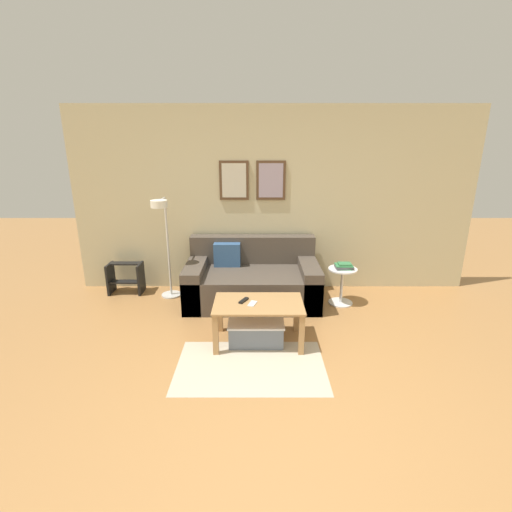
{
  "coord_description": "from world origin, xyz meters",
  "views": [
    {
      "loc": [
        -0.25,
        -2.3,
        2.08
      ],
      "look_at": [
        -0.26,
        1.66,
        0.85
      ],
      "focal_mm": 26.0,
      "sensor_mm": 36.0,
      "label": 1
    }
  ],
  "objects_px": {
    "step_stool": "(127,277)",
    "cell_phone": "(253,304)",
    "coffee_table": "(259,310)",
    "couch": "(253,280)",
    "book_stack": "(345,266)",
    "remote_control": "(245,300)",
    "storage_bin": "(257,330)",
    "floor_lamp": "(165,234)",
    "side_table": "(343,283)"
  },
  "relations": [
    {
      "from": "side_table",
      "to": "remote_control",
      "type": "bearing_deg",
      "value": -142.78
    },
    {
      "from": "remote_control",
      "to": "cell_phone",
      "type": "distance_m",
      "value": 0.11
    },
    {
      "from": "cell_phone",
      "to": "step_stool",
      "type": "distance_m",
      "value": 2.3
    },
    {
      "from": "remote_control",
      "to": "coffee_table",
      "type": "bearing_deg",
      "value": 14.91
    },
    {
      "from": "step_stool",
      "to": "cell_phone",
      "type": "bearing_deg",
      "value": -37.52
    },
    {
      "from": "side_table",
      "to": "storage_bin",
      "type": "bearing_deg",
      "value": -139.17
    },
    {
      "from": "storage_bin",
      "to": "side_table",
      "type": "relative_size",
      "value": 1.21
    },
    {
      "from": "couch",
      "to": "book_stack",
      "type": "bearing_deg",
      "value": -5.5
    },
    {
      "from": "couch",
      "to": "remote_control",
      "type": "relative_size",
      "value": 11.59
    },
    {
      "from": "floor_lamp",
      "to": "remote_control",
      "type": "height_order",
      "value": "floor_lamp"
    },
    {
      "from": "coffee_table",
      "to": "cell_phone",
      "type": "bearing_deg",
      "value": -155.39
    },
    {
      "from": "coffee_table",
      "to": "side_table",
      "type": "distance_m",
      "value": 1.49
    },
    {
      "from": "floor_lamp",
      "to": "step_stool",
      "type": "distance_m",
      "value": 1.0
    },
    {
      "from": "couch",
      "to": "side_table",
      "type": "xyz_separation_m",
      "value": [
        1.19,
        -0.11,
        0.01
      ]
    },
    {
      "from": "side_table",
      "to": "book_stack",
      "type": "relative_size",
      "value": 2.1
    },
    {
      "from": "coffee_table",
      "to": "book_stack",
      "type": "bearing_deg",
      "value": 41.55
    },
    {
      "from": "storage_bin",
      "to": "couch",
      "type": "bearing_deg",
      "value": 92.81
    },
    {
      "from": "couch",
      "to": "step_stool",
      "type": "bearing_deg",
      "value": 171.99
    },
    {
      "from": "storage_bin",
      "to": "remote_control",
      "type": "relative_size",
      "value": 3.95
    },
    {
      "from": "side_table",
      "to": "step_stool",
      "type": "bearing_deg",
      "value": 173.01
    },
    {
      "from": "floor_lamp",
      "to": "cell_phone",
      "type": "relative_size",
      "value": 9.93
    },
    {
      "from": "side_table",
      "to": "remote_control",
      "type": "distance_m",
      "value": 1.6
    },
    {
      "from": "couch",
      "to": "coffee_table",
      "type": "distance_m",
      "value": 1.12
    },
    {
      "from": "remote_control",
      "to": "book_stack",
      "type": "bearing_deg",
      "value": 65.13
    },
    {
      "from": "remote_control",
      "to": "storage_bin",
      "type": "bearing_deg",
      "value": 20.01
    },
    {
      "from": "book_stack",
      "to": "cell_phone",
      "type": "distance_m",
      "value": 1.57
    },
    {
      "from": "book_stack",
      "to": "remote_control",
      "type": "distance_m",
      "value": 1.6
    },
    {
      "from": "coffee_table",
      "to": "side_table",
      "type": "height_order",
      "value": "side_table"
    },
    {
      "from": "storage_bin",
      "to": "book_stack",
      "type": "xyz_separation_m",
      "value": [
        1.15,
        0.98,
        0.4
      ]
    },
    {
      "from": "book_stack",
      "to": "step_stool",
      "type": "distance_m",
      "value": 3.04
    },
    {
      "from": "coffee_table",
      "to": "floor_lamp",
      "type": "height_order",
      "value": "floor_lamp"
    },
    {
      "from": "side_table",
      "to": "book_stack",
      "type": "xyz_separation_m",
      "value": [
        0.01,
        -0.0,
        0.23
      ]
    },
    {
      "from": "cell_phone",
      "to": "step_stool",
      "type": "xyz_separation_m",
      "value": [
        -1.81,
        1.39,
        -0.23
      ]
    },
    {
      "from": "side_table",
      "to": "step_stool",
      "type": "height_order",
      "value": "side_table"
    },
    {
      "from": "step_stool",
      "to": "couch",
      "type": "bearing_deg",
      "value": -8.01
    },
    {
      "from": "floor_lamp",
      "to": "coffee_table",
      "type": "bearing_deg",
      "value": -41.63
    },
    {
      "from": "couch",
      "to": "floor_lamp",
      "type": "xyz_separation_m",
      "value": [
        -1.14,
        -0.03,
        0.65
      ]
    },
    {
      "from": "floor_lamp",
      "to": "book_stack",
      "type": "xyz_separation_m",
      "value": [
        2.34,
        -0.09,
        -0.41
      ]
    },
    {
      "from": "floor_lamp",
      "to": "cell_phone",
      "type": "xyz_separation_m",
      "value": [
        1.16,
        -1.11,
        -0.47
      ]
    },
    {
      "from": "remote_control",
      "to": "step_stool",
      "type": "relative_size",
      "value": 0.32
    },
    {
      "from": "coffee_table",
      "to": "remote_control",
      "type": "xyz_separation_m",
      "value": [
        -0.16,
        0.04,
        0.1
      ]
    },
    {
      "from": "coffee_table",
      "to": "book_stack",
      "type": "xyz_separation_m",
      "value": [
        1.12,
        1.0,
        0.16
      ]
    },
    {
      "from": "coffee_table",
      "to": "cell_phone",
      "type": "distance_m",
      "value": 0.12
    },
    {
      "from": "floor_lamp",
      "to": "side_table",
      "type": "distance_m",
      "value": 2.41
    },
    {
      "from": "couch",
      "to": "storage_bin",
      "type": "xyz_separation_m",
      "value": [
        0.05,
        -1.09,
        -0.15
      ]
    },
    {
      "from": "book_stack",
      "to": "side_table",
      "type": "bearing_deg",
      "value": 169.31
    },
    {
      "from": "couch",
      "to": "book_stack",
      "type": "xyz_separation_m",
      "value": [
        1.2,
        -0.12,
        0.25
      ]
    },
    {
      "from": "side_table",
      "to": "remote_control",
      "type": "relative_size",
      "value": 3.27
    },
    {
      "from": "storage_bin",
      "to": "floor_lamp",
      "type": "bearing_deg",
      "value": 138.26
    },
    {
      "from": "coffee_table",
      "to": "storage_bin",
      "type": "height_order",
      "value": "coffee_table"
    }
  ]
}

